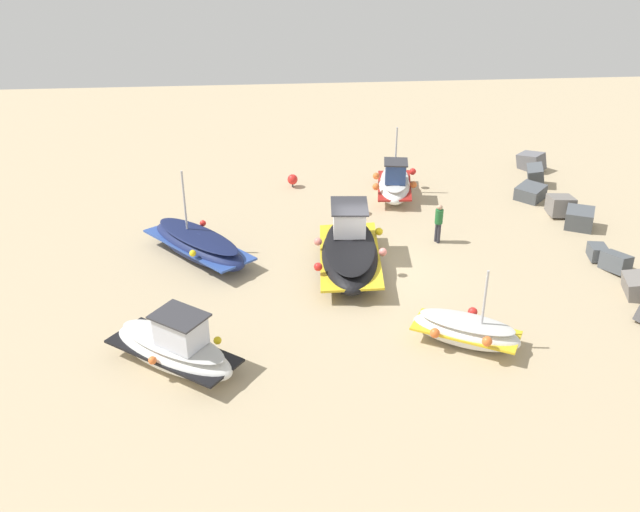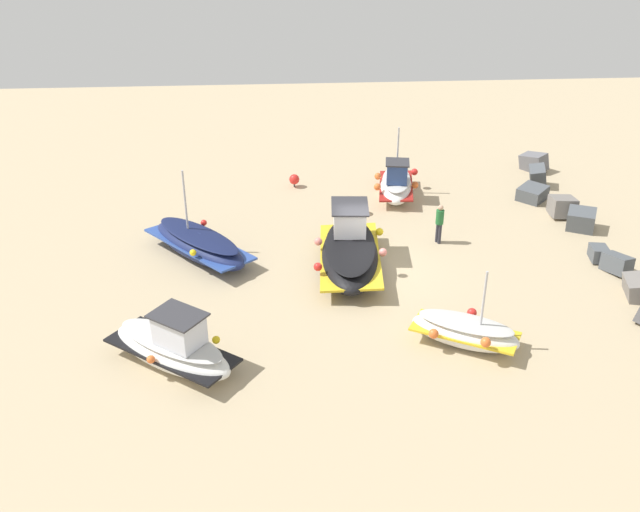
% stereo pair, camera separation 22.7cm
% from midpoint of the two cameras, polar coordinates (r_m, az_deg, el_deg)
% --- Properties ---
extents(ground_plane, '(51.09, 51.09, 0.00)m').
position_cam_midpoint_polar(ground_plane, '(27.99, 4.20, -1.10)').
color(ground_plane, tan).
extents(fishing_boat_0, '(3.77, 2.28, 3.20)m').
position_cam_midpoint_polar(fishing_boat_0, '(33.90, 6.13, 5.60)').
color(fishing_boat_0, white).
rests_on(fishing_boat_0, ground_plane).
extents(fishing_boat_1, '(2.89, 3.77, 2.87)m').
position_cam_midpoint_polar(fishing_boat_1, '(24.10, 11.48, -5.76)').
color(fishing_boat_1, white).
rests_on(fishing_boat_1, ground_plane).
extents(fishing_boat_2, '(3.93, 4.54, 2.00)m').
position_cam_midpoint_polar(fishing_boat_2, '(23.08, -11.09, -6.94)').
color(fishing_boat_2, white).
rests_on(fishing_boat_2, ground_plane).
extents(fishing_boat_3, '(4.93, 4.72, 3.52)m').
position_cam_midpoint_polar(fishing_boat_3, '(28.94, -9.16, 0.93)').
color(fishing_boat_3, navy).
rests_on(fishing_boat_3, ground_plane).
extents(fishing_boat_4, '(5.47, 2.90, 2.24)m').
position_cam_midpoint_polar(fishing_boat_4, '(27.75, 2.57, 0.40)').
color(fishing_boat_4, black).
rests_on(fishing_boat_4, ground_plane).
extents(person_walking, '(0.32, 0.32, 1.68)m').
position_cam_midpoint_polar(person_walking, '(29.84, 9.50, 2.69)').
color(person_walking, '#2D2D38').
rests_on(person_walking, ground_plane).
extents(breakwater_rocks, '(19.58, 2.71, 1.22)m').
position_cam_midpoint_polar(breakwater_rocks, '(30.52, 21.04, 0.44)').
color(breakwater_rocks, slate).
rests_on(breakwater_rocks, ground_plane).
extents(mooring_buoy_0, '(0.48, 0.48, 0.63)m').
position_cam_midpoint_polar(mooring_buoy_0, '(34.80, -1.83, 5.98)').
color(mooring_buoy_0, '#3F3F42').
rests_on(mooring_buoy_0, ground_plane).
extents(mooring_buoy_1, '(0.55, 0.55, 0.67)m').
position_cam_midpoint_polar(mooring_buoy_1, '(32.14, 3.22, 3.93)').
color(mooring_buoy_1, '#3F3F42').
rests_on(mooring_buoy_1, ground_plane).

